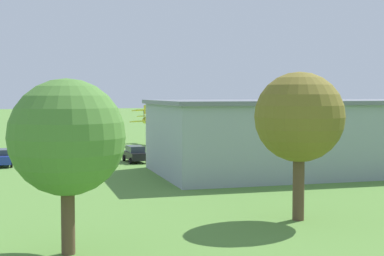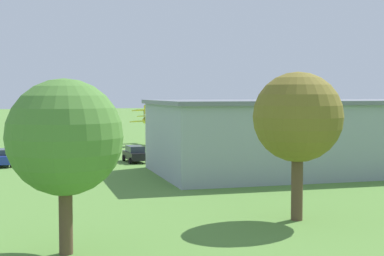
{
  "view_description": "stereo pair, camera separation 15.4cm",
  "coord_description": "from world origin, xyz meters",
  "views": [
    {
      "loc": [
        28.06,
        77.4,
        7.06
      ],
      "look_at": [
        6.46,
        8.69,
        2.77
      ],
      "focal_mm": 54.0,
      "sensor_mm": 36.0,
      "label": 1
    },
    {
      "loc": [
        27.91,
        77.44,
        7.06
      ],
      "look_at": [
        6.46,
        8.69,
        2.77
      ],
      "focal_mm": 54.0,
      "sensor_mm": 36.0,
      "label": 2
    }
  ],
  "objects": [
    {
      "name": "car_black",
      "position": [
        15.86,
        19.12,
        0.87
      ],
      "size": [
        2.13,
        4.24,
        1.69
      ],
      "color": "black",
      "rests_on": "ground_plane"
    },
    {
      "name": "person_by_parked_cars",
      "position": [
        5.39,
        14.38,
        0.84
      ],
      "size": [
        0.51,
        0.51,
        1.68
      ],
      "color": "navy",
      "rests_on": "ground_plane"
    },
    {
      "name": "ground_plane",
      "position": [
        0.0,
        0.0,
        0.0
      ],
      "size": [
        400.0,
        400.0,
        0.0
      ],
      "primitive_type": "plane",
      "color": "#568438"
    },
    {
      "name": "person_crossing_taxiway",
      "position": [
        10.59,
        18.46,
        0.86
      ],
      "size": [
        0.54,
        0.54,
        1.72
      ],
      "color": "#72338C",
      "rests_on": "ground_plane"
    },
    {
      "name": "tree_near_perimeter_road",
      "position": [
        12.82,
        48.76,
        5.72
      ],
      "size": [
        5.0,
        5.0,
        8.27
      ],
      "color": "brown",
      "rests_on": "ground_plane"
    },
    {
      "name": "biplane",
      "position": [
        8.29,
        -0.71,
        3.73
      ],
      "size": [
        9.48,
        7.48,
        3.55
      ],
      "color": "yellow"
    },
    {
      "name": "hangar",
      "position": [
        3.49,
        30.76,
        3.25
      ],
      "size": [
        25.98,
        14.95,
        6.49
      ],
      "color": "#99A3AD",
      "rests_on": "ground_plane"
    },
    {
      "name": "car_green",
      "position": [
        -8.18,
        19.7,
        0.88
      ],
      "size": [
        2.32,
        4.27,
        1.71
      ],
      "color": "#1E6B38",
      "rests_on": "ground_plane"
    },
    {
      "name": "tree_behind_hangar_left",
      "position": [
        25.75,
        51.89,
        5.14
      ],
      "size": [
        5.11,
        5.11,
        7.73
      ],
      "color": "brown",
      "rests_on": "ground_plane"
    },
    {
      "name": "person_watching_takeoff",
      "position": [
        1.16,
        14.95,
        0.78
      ],
      "size": [
        0.47,
        0.47,
        1.58
      ],
      "color": "#33723F",
      "rests_on": "ground_plane"
    },
    {
      "name": "car_blue",
      "position": [
        28.93,
        18.44,
        0.86
      ],
      "size": [
        1.96,
        4.24,
        1.65
      ],
      "color": "#23389E",
      "rests_on": "ground_plane"
    },
    {
      "name": "person_beside_truck",
      "position": [
        11.43,
        13.66,
        0.76
      ],
      "size": [
        0.48,
        0.48,
        1.54
      ],
      "color": "#3F3F47",
      "rests_on": "ground_plane"
    },
    {
      "name": "car_red",
      "position": [
        21.42,
        17.76,
        0.85
      ],
      "size": [
        2.23,
        4.25,
        1.62
      ],
      "color": "red",
      "rests_on": "ground_plane"
    },
    {
      "name": "person_at_fence_line",
      "position": [
        10.2,
        13.77,
        0.78
      ],
      "size": [
        0.51,
        0.51,
        1.57
      ],
      "color": "#B23333",
      "rests_on": "ground_plane"
    }
  ]
}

